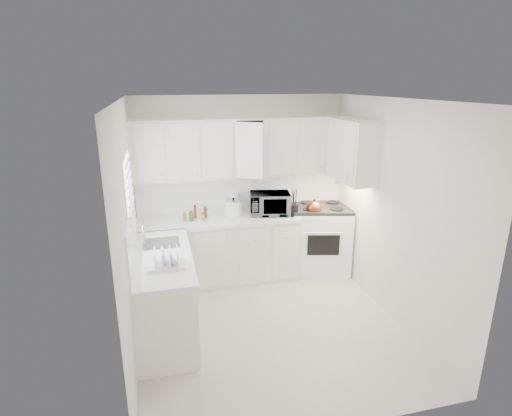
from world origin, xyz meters
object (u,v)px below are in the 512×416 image
object	(u,v)px
utensil_crock	(294,202)
stove	(320,229)
rice_cooker	(233,206)
microwave	(270,201)
dish_rack	(165,257)
tea_kettle	(314,207)

from	to	relation	value
utensil_crock	stove	bearing A→B (deg)	16.94
rice_cooker	utensil_crock	size ratio (longest dim) A/B	0.64
microwave	dish_rack	world-z (taller)	microwave
tea_kettle	rice_cooker	size ratio (longest dim) A/B	1.09
stove	utensil_crock	bearing A→B (deg)	-148.86
rice_cooker	utensil_crock	distance (m)	0.86
utensil_crock	dish_rack	distance (m)	2.21
stove	rice_cooker	world-z (taller)	stove
tea_kettle	microwave	bearing A→B (deg)	-172.94
utensil_crock	dish_rack	xyz separation A→B (m)	(-1.82, -1.24, -0.10)
rice_cooker	stove	bearing A→B (deg)	-0.20
tea_kettle	utensil_crock	distance (m)	0.31
microwave	dish_rack	xyz separation A→B (m)	(-1.52, -1.42, -0.08)
microwave	utensil_crock	distance (m)	0.35
rice_cooker	utensil_crock	bearing A→B (deg)	-12.66
tea_kettle	microwave	xyz separation A→B (m)	(-0.60, 0.19, 0.07)
stove	tea_kettle	distance (m)	0.48
microwave	rice_cooker	xyz separation A→B (m)	(-0.51, 0.08, -0.06)
tea_kettle	microwave	distance (m)	0.63
tea_kettle	dish_rack	size ratio (longest dim) A/B	0.73
rice_cooker	utensil_crock	world-z (taller)	utensil_crock
rice_cooker	microwave	bearing A→B (deg)	-4.04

